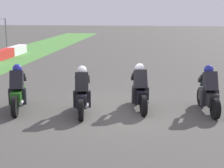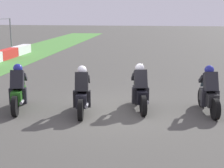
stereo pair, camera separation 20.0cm
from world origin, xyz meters
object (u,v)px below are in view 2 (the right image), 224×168
Objects in this scene: rider_lane_a at (209,94)px; rider_lane_c at (82,94)px; rider_lane_d at (19,91)px; rider_lane_b at (140,91)px.

rider_lane_c is at bearing 90.02° from rider_lane_a.
rider_lane_b is at bearing -94.19° from rider_lane_d.
rider_lane_a and rider_lane_b have the same top height.
rider_lane_c is (-0.61, 3.96, 0.00)m from rider_lane_a.
rider_lane_b is (0.07, 2.19, 0.00)m from rider_lane_a.
rider_lane_d is at bearing 86.32° from rider_lane_a.
rider_lane_a is at bearing -97.93° from rider_lane_d.
rider_lane_a and rider_lane_d have the same top height.
rider_lane_b is at bearing -77.74° from rider_lane_c.
rider_lane_d is at bearing 79.51° from rider_lane_c.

